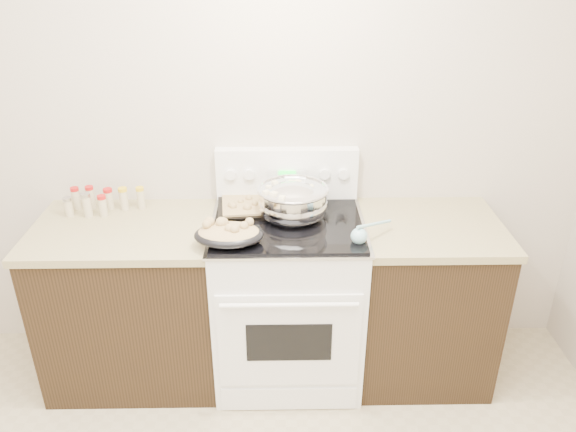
{
  "coord_description": "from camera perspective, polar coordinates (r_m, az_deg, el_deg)",
  "views": [
    {
      "loc": [
        0.31,
        -1.09,
        2.23
      ],
      "look_at": [
        0.35,
        1.37,
        1.0
      ],
      "focal_mm": 35.0,
      "sensor_mm": 36.0,
      "label": 1
    }
  ],
  "objects": [
    {
      "name": "counter_left",
      "position": [
        3.18,
        -15.31,
        -8.33
      ],
      "size": [
        0.93,
        0.67,
        0.92
      ],
      "color": "black",
      "rests_on": "ground"
    },
    {
      "name": "roasting_pan",
      "position": [
        2.63,
        -6.06,
        -1.76
      ],
      "size": [
        0.33,
        0.23,
        0.11
      ],
      "color": "black",
      "rests_on": "kitchen_range"
    },
    {
      "name": "room_shell",
      "position": [
        1.25,
        -15.16,
        0.54
      ],
      "size": [
        4.1,
        3.6,
        2.75
      ],
      "color": "beige",
      "rests_on": "ground"
    },
    {
      "name": "mixing_bowl",
      "position": [
        2.83,
        0.49,
        1.42
      ],
      "size": [
        0.47,
        0.47,
        0.21
      ],
      "color": "silver",
      "rests_on": "kitchen_range"
    },
    {
      "name": "spice_jars",
      "position": [
        3.11,
        -18.54,
        1.47
      ],
      "size": [
        0.4,
        0.14,
        0.13
      ],
      "color": "#BFB28C",
      "rests_on": "counter_left"
    },
    {
      "name": "wooden_spoon",
      "position": [
        2.81,
        -0.18,
        -0.45
      ],
      "size": [
        0.05,
        0.25,
        0.04
      ],
      "color": "tan",
      "rests_on": "kitchen_range"
    },
    {
      "name": "baking_sheet",
      "position": [
        2.96,
        -2.92,
        1.11
      ],
      "size": [
        0.47,
        0.35,
        0.06
      ],
      "color": "black",
      "rests_on": "kitchen_range"
    },
    {
      "name": "counter_right",
      "position": [
        3.18,
        13.41,
        -8.12
      ],
      "size": [
        0.73,
        0.67,
        0.92
      ],
      "color": "black",
      "rests_on": "ground"
    },
    {
      "name": "kitchen_range",
      "position": [
        3.06,
        -0.02,
        -8.1
      ],
      "size": [
        0.78,
        0.73,
        1.22
      ],
      "color": "white",
      "rests_on": "ground"
    },
    {
      "name": "blue_ladle",
      "position": [
        2.65,
        7.41,
        -1.89
      ],
      "size": [
        0.22,
        0.2,
        0.1
      ],
      "color": "#89C1CC",
      "rests_on": "kitchen_range"
    }
  ]
}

